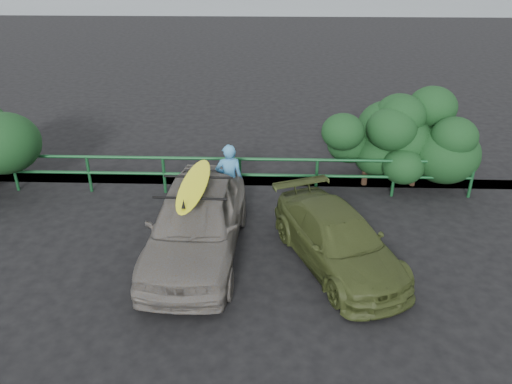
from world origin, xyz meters
TOP-DOWN VIEW (x-y plane):
  - ground at (0.00, 0.00)m, footprint 80.00×80.00m
  - guardrail at (0.00, 5.00)m, footprint 14.00×0.08m
  - shrub_left at (-4.80, 5.40)m, footprint 3.20×2.40m
  - shrub_right at (5.00, 5.50)m, footprint 3.20×2.40m
  - sedan at (0.27, 2.14)m, footprint 1.99×4.63m
  - olive_vehicle at (3.20, 1.87)m, footprint 2.95×4.21m
  - man at (0.81, 4.00)m, footprint 0.70×0.52m
  - roof_rack at (0.27, 2.14)m, footprint 1.49×1.07m
  - surfboard at (0.27, 2.14)m, footprint 0.61×2.56m

SIDE VIEW (x-z plane):
  - ground at x=0.00m, z-range 0.00..0.00m
  - guardrail at x=0.00m, z-range 0.00..1.04m
  - olive_vehicle at x=3.20m, z-range 0.00..1.13m
  - sedan at x=0.27m, z-range 0.00..1.56m
  - man at x=0.81m, z-range 0.00..1.78m
  - shrub_left at x=-4.80m, z-range 0.00..2.11m
  - shrub_right at x=5.00m, z-range 0.00..2.41m
  - roof_rack at x=0.27m, z-range 1.56..1.61m
  - surfboard at x=0.27m, z-range 1.61..1.68m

